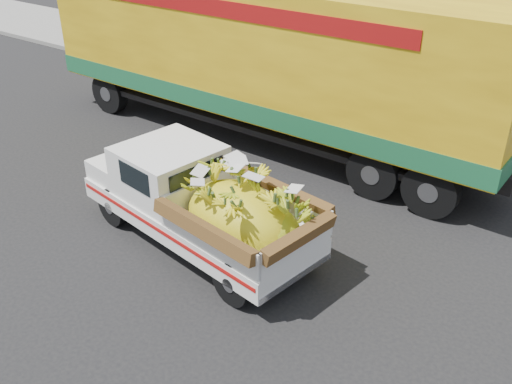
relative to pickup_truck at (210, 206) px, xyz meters
The scene contains 5 objects.
ground 1.18m from the pickup_truck, 147.47° to the left, with size 100.00×100.00×0.00m, color black.
curb 6.96m from the pickup_truck, 95.57° to the left, with size 60.00×0.25×0.15m, color gray.
sidewalk 9.04m from the pickup_truck, 94.27° to the left, with size 60.00×4.00×0.14m, color gray.
pickup_truck is the anchor object (origin of this frame).
semi_trailer 5.03m from the pickup_truck, 114.64° to the left, with size 12.01×2.69×3.80m.
Camera 1 is at (6.20, -6.69, 5.78)m, focal length 40.00 mm.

